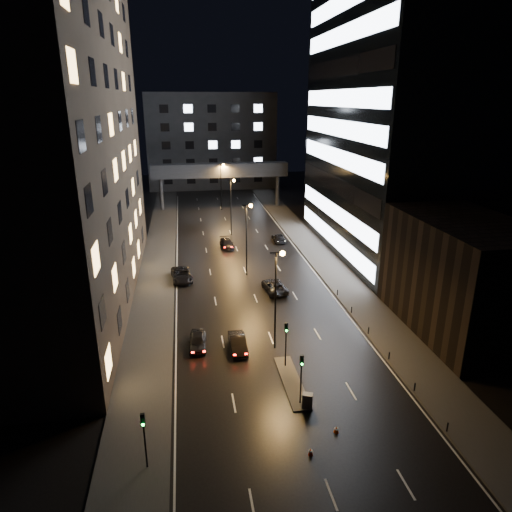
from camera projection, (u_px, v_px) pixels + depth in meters
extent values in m
plane|color=black|center=(237.00, 249.00, 75.20)|extent=(160.00, 160.00, 0.00)
cube|color=#383533|center=(158.00, 263.00, 68.64)|extent=(5.00, 110.00, 0.15)
cube|color=#383533|center=(318.00, 254.00, 72.38)|extent=(5.00, 110.00, 0.15)
cube|color=#2D2319|center=(49.00, 132.00, 50.35)|extent=(15.00, 48.00, 40.00)
cube|color=black|center=(462.00, 276.00, 47.30)|extent=(10.00, 18.00, 12.00)
cube|color=black|center=(404.00, 105.00, 67.83)|extent=(20.00, 36.00, 45.00)
cube|color=#333335|center=(211.00, 141.00, 125.21)|extent=(34.00, 14.00, 25.00)
cube|color=#333335|center=(220.00, 170.00, 100.40)|extent=(30.00, 3.00, 3.00)
cylinder|color=#333335|center=(161.00, 194.00, 100.09)|extent=(0.80, 0.80, 7.00)
cylinder|color=#333335|center=(277.00, 191.00, 103.98)|extent=(0.80, 0.80, 7.00)
cube|color=#383533|center=(292.00, 382.00, 39.76)|extent=(1.60, 8.00, 0.15)
cylinder|color=black|center=(286.00, 349.00, 41.50)|extent=(0.12, 0.12, 3.50)
cube|color=black|center=(286.00, 327.00, 40.78)|extent=(0.28, 0.22, 0.90)
sphere|color=#0CFF33|center=(287.00, 331.00, 40.74)|extent=(0.18, 0.18, 0.18)
cylinder|color=black|center=(301.00, 384.00, 36.37)|extent=(0.12, 0.12, 3.50)
cube|color=black|center=(302.00, 360.00, 35.65)|extent=(0.28, 0.22, 0.90)
sphere|color=#0CFF33|center=(302.00, 364.00, 35.61)|extent=(0.18, 0.18, 0.18)
cylinder|color=black|center=(146.00, 447.00, 29.99)|extent=(0.12, 0.12, 3.50)
cube|color=black|center=(143.00, 420.00, 29.27)|extent=(0.28, 0.22, 0.90)
sphere|color=#0CFF33|center=(143.00, 425.00, 29.23)|extent=(0.18, 0.18, 0.18)
cylinder|color=black|center=(447.00, 428.00, 33.66)|extent=(0.12, 0.12, 0.90)
cylinder|color=black|center=(415.00, 388.00, 38.32)|extent=(0.12, 0.12, 0.90)
cylinder|color=black|center=(389.00, 356.00, 42.99)|extent=(0.12, 0.12, 0.90)
cylinder|color=black|center=(368.00, 331.00, 47.65)|extent=(0.12, 0.12, 0.90)
cylinder|color=black|center=(352.00, 310.00, 52.32)|extent=(0.12, 0.12, 0.90)
cylinder|color=black|center=(337.00, 293.00, 56.98)|extent=(0.12, 0.12, 0.90)
cylinder|color=black|center=(275.00, 302.00, 43.70)|extent=(0.18, 0.18, 10.00)
cylinder|color=black|center=(276.00, 253.00, 42.07)|extent=(1.20, 0.12, 0.12)
sphere|color=#FF9E38|center=(282.00, 253.00, 42.19)|extent=(0.50, 0.50, 0.50)
cylinder|color=black|center=(246.00, 241.00, 62.36)|extent=(0.18, 0.18, 10.00)
cylinder|color=black|center=(246.00, 205.00, 60.73)|extent=(1.20, 0.12, 0.12)
sphere|color=#FF9E38|center=(251.00, 206.00, 60.85)|extent=(0.50, 0.50, 0.50)
cylinder|color=black|center=(231.00, 208.00, 81.02)|extent=(0.18, 0.18, 10.00)
cylinder|color=black|center=(230.00, 180.00, 79.38)|extent=(1.20, 0.12, 0.12)
sphere|color=#FF9E38|center=(234.00, 181.00, 79.51)|extent=(0.50, 0.50, 0.50)
cylinder|color=black|center=(221.00, 188.00, 99.68)|extent=(0.18, 0.18, 10.00)
cylinder|color=black|center=(221.00, 164.00, 98.04)|extent=(1.20, 0.12, 0.12)
sphere|color=#FF9E38|center=(223.00, 165.00, 98.17)|extent=(0.50, 0.50, 0.50)
imported|color=black|center=(198.00, 341.00, 45.19)|extent=(1.94, 4.31, 1.44)
imported|color=black|center=(238.00, 343.00, 44.76)|extent=(1.59, 4.37, 1.43)
imported|color=black|center=(182.00, 275.00, 61.92)|extent=(3.10, 5.83, 1.56)
imported|color=black|center=(227.00, 243.00, 75.63)|extent=(2.34, 4.88, 1.37)
imported|color=black|center=(274.00, 286.00, 58.32)|extent=(2.99, 5.50, 1.46)
imported|color=black|center=(279.00, 238.00, 78.68)|extent=(1.96, 4.65, 1.34)
cube|color=#515154|center=(307.00, 401.00, 36.14)|extent=(0.93, 0.81, 1.27)
cone|color=red|center=(311.00, 452.00, 31.63)|extent=(0.39, 0.39, 0.57)
cone|color=#F7530D|center=(336.00, 429.00, 33.78)|extent=(0.53, 0.53, 0.52)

